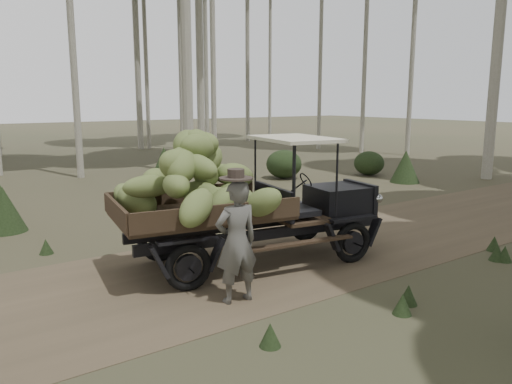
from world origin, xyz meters
TOP-DOWN VIEW (x-y plane):
  - ground at (0.00, 0.00)m, footprint 120.00×120.00m
  - dirt_track at (0.00, 0.00)m, footprint 70.00×4.00m
  - banana_truck at (0.56, 0.15)m, footprint 5.13×2.91m
  - farmer at (-0.08, -1.28)m, footprint 0.70×0.53m
  - undergrowth at (0.52, -0.07)m, footprint 22.16×20.56m

SIDE VIEW (x-z plane):
  - ground at x=0.00m, z-range 0.00..0.00m
  - dirt_track at x=0.00m, z-range 0.00..0.01m
  - undergrowth at x=0.52m, z-range -0.12..1.15m
  - farmer at x=-0.08m, z-range -0.05..1.92m
  - banana_truck at x=0.56m, z-range 0.18..2.68m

